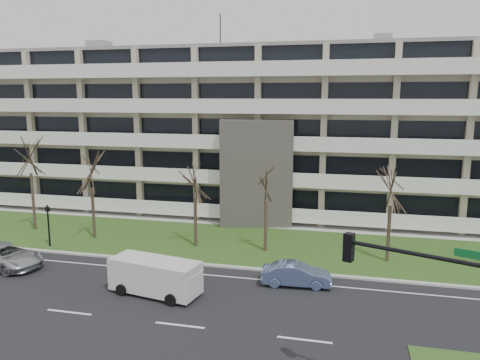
% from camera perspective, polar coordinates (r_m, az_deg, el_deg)
% --- Properties ---
extents(ground, '(160.00, 160.00, 0.00)m').
position_cam_1_polar(ground, '(23.81, -7.34, -17.16)').
color(ground, black).
rests_on(ground, ground).
extents(grass_verge, '(90.00, 10.00, 0.06)m').
position_cam_1_polar(grass_verge, '(35.33, 0.14, -7.74)').
color(grass_verge, '#2F4D19').
rests_on(grass_verge, ground).
extents(curb, '(90.00, 0.35, 0.12)m').
position_cam_1_polar(curb, '(30.74, -2.02, -10.47)').
color(curb, '#B2B2AD').
rests_on(curb, ground).
extents(sidewalk, '(90.00, 2.00, 0.08)m').
position_cam_1_polar(sidewalk, '(40.48, 1.93, -5.39)').
color(sidewalk, '#B2B2AD').
rests_on(sidewalk, ground).
extents(lane_edge_line, '(90.00, 0.12, 0.01)m').
position_cam_1_polar(lane_edge_line, '(29.42, -2.80, -11.57)').
color(lane_edge_line, white).
rests_on(lane_edge_line, ground).
extents(apartment_building, '(60.50, 15.10, 18.75)m').
position_cam_1_polar(apartment_building, '(45.82, 3.67, 6.04)').
color(apartment_building, '#BCB192').
rests_on(apartment_building, ground).
extents(silver_pickup, '(5.77, 3.58, 1.49)m').
position_cam_1_polar(silver_pickup, '(34.15, -26.76, -8.25)').
color(silver_pickup, '#B0B2B8').
rests_on(silver_pickup, ground).
extents(blue_sedan, '(4.15, 1.73, 1.33)m').
position_cam_1_polar(blue_sedan, '(27.97, 6.89, -11.36)').
color(blue_sedan, '#6981B7').
rests_on(blue_sedan, ground).
extents(white_van, '(5.36, 2.80, 1.98)m').
position_cam_1_polar(white_van, '(26.86, -10.20, -11.20)').
color(white_van, silver).
rests_on(white_van, ground).
extents(traffic_signal, '(5.11, 2.25, 6.31)m').
position_cam_1_polar(traffic_signal, '(16.76, 23.72, -14.72)').
color(traffic_signal, black).
rests_on(traffic_signal, ground).
extents(pedestrian_signal, '(0.36, 0.33, 3.16)m').
position_cam_1_polar(pedestrian_signal, '(36.84, -22.34, -4.56)').
color(pedestrian_signal, black).
rests_on(pedestrian_signal, ground).
extents(tree_1, '(4.24, 4.24, 8.48)m').
position_cam_1_polar(tree_1, '(41.33, -24.31, 3.30)').
color(tree_1, '#382B21').
rests_on(tree_1, ground).
extents(tree_2, '(3.58, 3.58, 7.16)m').
position_cam_1_polar(tree_2, '(37.20, -17.73, 1.44)').
color(tree_2, '#382B21').
rests_on(tree_2, ground).
extents(tree_3, '(3.29, 3.29, 6.57)m').
position_cam_1_polar(tree_3, '(33.66, -5.55, 0.22)').
color(tree_3, '#382B21').
rests_on(tree_3, ground).
extents(tree_4, '(3.28, 3.28, 6.56)m').
position_cam_1_polar(tree_4, '(32.51, 3.19, -0.12)').
color(tree_4, '#382B21').
rests_on(tree_4, ground).
extents(tree_5, '(3.42, 3.42, 6.84)m').
position_cam_1_polar(tree_5, '(31.87, 17.98, -0.42)').
color(tree_5, '#382B21').
rests_on(tree_5, ground).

